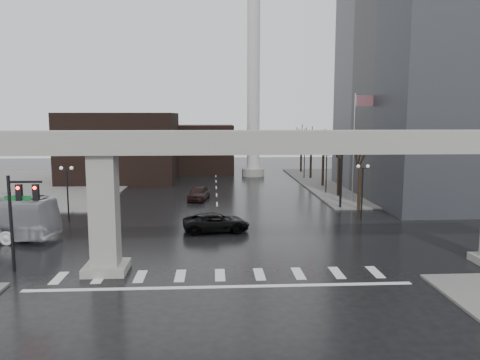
% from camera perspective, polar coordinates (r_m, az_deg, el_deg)
% --- Properties ---
extents(ground, '(160.00, 160.00, 0.00)m').
position_cam_1_polar(ground, '(29.92, -2.48, -10.86)').
color(ground, black).
rests_on(ground, ground).
extents(sidewalk_ne, '(28.00, 36.00, 0.15)m').
position_cam_1_polar(sidewalk_ne, '(70.16, 18.83, -0.38)').
color(sidewalk_ne, slate).
rests_on(sidewalk_ne, ground).
extents(sidewalk_nw, '(28.00, 36.00, 0.15)m').
position_cam_1_polar(sidewalk_nw, '(69.92, -24.75, -0.71)').
color(sidewalk_nw, slate).
rests_on(sidewalk_nw, ground).
extents(elevated_guideway, '(48.00, 2.60, 8.70)m').
position_cam_1_polar(elevated_guideway, '(28.51, -0.02, 2.39)').
color(elevated_guideway, gray).
rests_on(elevated_guideway, ground).
extents(office_tower, '(22.00, 26.00, 42.00)m').
position_cam_1_polar(office_tower, '(62.33, 25.12, 17.67)').
color(office_tower, '#5D5D61').
rests_on(office_tower, ground).
extents(building_far_left, '(16.00, 14.00, 10.00)m').
position_cam_1_polar(building_far_left, '(71.80, -14.25, 3.93)').
color(building_far_left, black).
rests_on(building_far_left, ground).
extents(building_far_mid, '(10.00, 10.00, 8.00)m').
position_cam_1_polar(building_far_mid, '(80.55, -4.44, 3.84)').
color(building_far_mid, black).
rests_on(building_far_mid, ground).
extents(smokestack, '(3.60, 3.60, 30.00)m').
position_cam_1_polar(smokestack, '(74.70, 1.65, 10.72)').
color(smokestack, beige).
rests_on(smokestack, ground).
extents(signal_mast_arm, '(12.12, 0.43, 8.00)m').
position_cam_1_polar(signal_mast_arm, '(48.19, 7.93, 3.29)').
color(signal_mast_arm, black).
rests_on(signal_mast_arm, ground).
extents(signal_left_pole, '(2.30, 0.30, 6.00)m').
position_cam_1_polar(signal_left_pole, '(31.68, -25.32, -2.95)').
color(signal_left_pole, black).
rests_on(signal_left_pole, ground).
extents(flagpole_assembly, '(2.06, 0.12, 12.00)m').
position_cam_1_polar(flagpole_assembly, '(52.75, 14.05, 5.37)').
color(flagpole_assembly, silver).
rests_on(flagpole_assembly, ground).
extents(lamp_right_0, '(1.22, 0.32, 5.11)m').
position_cam_1_polar(lamp_right_0, '(44.96, 14.71, -0.24)').
color(lamp_right_0, black).
rests_on(lamp_right_0, ground).
extents(lamp_right_1, '(1.22, 0.32, 5.11)m').
position_cam_1_polar(lamp_right_1, '(58.33, 10.49, 1.69)').
color(lamp_right_1, black).
rests_on(lamp_right_1, ground).
extents(lamp_right_2, '(1.22, 0.32, 5.11)m').
position_cam_1_polar(lamp_right_2, '(71.94, 7.86, 2.89)').
color(lamp_right_2, black).
rests_on(lamp_right_2, ground).
extents(lamp_left_0, '(1.22, 0.32, 5.11)m').
position_cam_1_polar(lamp_left_0, '(44.75, -20.32, -0.51)').
color(lamp_left_0, black).
rests_on(lamp_left_0, ground).
extents(lamp_left_1, '(1.22, 0.32, 5.11)m').
position_cam_1_polar(lamp_left_1, '(58.18, -16.32, 1.49)').
color(lamp_left_1, black).
rests_on(lamp_left_1, ground).
extents(lamp_left_2, '(1.22, 0.32, 5.11)m').
position_cam_1_polar(lamp_left_2, '(71.82, -13.82, 2.73)').
color(lamp_left_2, black).
rests_on(lamp_left_2, ground).
extents(tree_right_0, '(1.09, 1.58, 7.50)m').
position_cam_1_polar(tree_right_0, '(49.15, 14.39, -0.36)').
color(tree_right_0, black).
rests_on(tree_right_0, ground).
extents(tree_right_1, '(1.09, 1.61, 7.67)m').
position_cam_1_polar(tree_right_1, '(56.75, 11.96, 0.85)').
color(tree_right_1, black).
rests_on(tree_right_1, ground).
extents(tree_right_2, '(1.10, 1.63, 7.85)m').
position_cam_1_polar(tree_right_2, '(64.45, 10.11, 1.77)').
color(tree_right_2, black).
rests_on(tree_right_2, ground).
extents(tree_right_3, '(1.11, 1.66, 8.02)m').
position_cam_1_polar(tree_right_3, '(72.21, 8.65, 2.50)').
color(tree_right_3, black).
rests_on(tree_right_3, ground).
extents(tree_right_4, '(1.12, 1.69, 8.19)m').
position_cam_1_polar(tree_right_4, '(80.02, 7.48, 3.08)').
color(tree_right_4, black).
rests_on(tree_right_4, ground).
extents(pickup_truck, '(5.83, 3.24, 1.54)m').
position_cam_1_polar(pickup_truck, '(39.15, -2.91, -5.18)').
color(pickup_truck, black).
rests_on(pickup_truck, ground).
extents(far_car, '(2.83, 5.13, 1.65)m').
position_cam_1_polar(far_car, '(53.75, -5.03, -1.57)').
color(far_car, black).
rests_on(far_car, ground).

